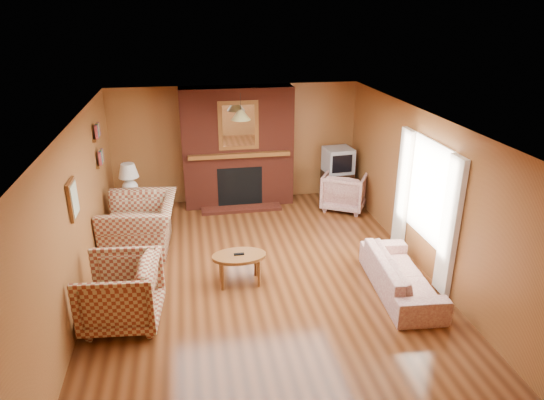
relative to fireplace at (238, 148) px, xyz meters
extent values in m
plane|color=#45220E|center=(0.00, -2.98, -1.18)|extent=(6.50, 6.50, 0.00)
plane|color=silver|center=(0.00, -2.98, 1.22)|extent=(6.50, 6.50, 0.00)
plane|color=#99612F|center=(0.00, 0.27, 0.02)|extent=(6.50, 0.00, 6.50)
plane|color=#99612F|center=(0.00, -6.23, 0.02)|extent=(6.50, 0.00, 6.50)
plane|color=#99612F|center=(-2.50, -2.98, 0.02)|extent=(0.00, 6.50, 6.50)
plane|color=#99612F|center=(2.50, -2.98, 0.02)|extent=(0.00, 6.50, 6.50)
cube|color=#581F13|center=(0.00, 0.02, 0.02)|extent=(2.20, 0.50, 2.40)
cube|color=black|center=(0.00, -0.21, -0.73)|extent=(0.90, 0.06, 0.80)
cube|color=#581F13|center=(0.00, -0.38, -1.15)|extent=(1.60, 0.35, 0.06)
cube|color=brown|center=(0.00, -0.25, -0.06)|extent=(2.00, 0.18, 0.08)
cube|color=brown|center=(0.00, -0.22, 0.52)|extent=(0.78, 0.05, 0.95)
cube|color=white|center=(0.00, -0.25, 0.52)|extent=(0.62, 0.02, 0.80)
cube|color=beige|center=(2.44, -3.93, -0.13)|extent=(0.08, 0.35, 2.00)
cube|color=beige|center=(2.44, -2.43, -0.13)|extent=(0.08, 0.35, 2.00)
cube|color=white|center=(2.48, -3.18, 0.12)|extent=(0.03, 1.10, 1.50)
cube|color=brown|center=(-2.47, -1.08, 0.17)|extent=(0.06, 0.55, 0.04)
cube|color=brown|center=(-2.47, -1.08, 0.62)|extent=(0.06, 0.55, 0.04)
cube|color=brown|center=(-2.47, -3.28, 0.37)|extent=(0.04, 0.40, 0.50)
cube|color=white|center=(-2.44, -3.28, 0.37)|extent=(0.01, 0.32, 0.42)
cylinder|color=black|center=(0.00, -0.68, 1.04)|extent=(0.01, 0.01, 0.35)
cone|color=tan|center=(0.00, -0.68, 0.82)|extent=(0.36, 0.36, 0.18)
imported|color=maroon|center=(-1.85, -1.73, -0.75)|extent=(1.25, 1.41, 0.87)
imported|color=maroon|center=(-1.95, -3.82, -0.74)|extent=(1.06, 1.04, 0.89)
imported|color=beige|center=(1.90, -3.76, -0.92)|extent=(0.84, 1.87, 0.53)
imported|color=beige|center=(2.07, -0.65, -0.80)|extent=(1.13, 1.14, 0.76)
ellipsoid|color=brown|center=(-0.35, -3.13, -0.74)|extent=(0.79, 0.49, 0.05)
cube|color=black|center=(-0.35, -3.13, -0.71)|extent=(0.15, 0.05, 0.02)
cylinder|color=brown|center=(-0.09, -2.97, -0.97)|extent=(0.05, 0.05, 0.42)
cylinder|color=brown|center=(-0.62, -2.97, -0.97)|extent=(0.05, 0.05, 0.42)
cylinder|color=brown|center=(-0.09, -3.28, -0.97)|extent=(0.05, 0.05, 0.42)
cylinder|color=brown|center=(-0.62, -3.28, -0.97)|extent=(0.05, 0.05, 0.42)
cube|color=brown|center=(-2.10, -0.53, -0.92)|extent=(0.40, 0.40, 0.53)
sphere|color=white|center=(-2.10, -0.53, -0.50)|extent=(0.30, 0.30, 0.30)
cylinder|color=black|center=(-2.10, -0.53, -0.34)|extent=(0.03, 0.03, 0.09)
cone|color=silver|center=(-2.10, -0.53, -0.17)|extent=(0.37, 0.37, 0.26)
cube|color=black|center=(2.05, -0.18, -0.87)|extent=(0.59, 0.54, 0.63)
cube|color=#A7A9AE|center=(2.05, -0.18, -0.30)|extent=(0.59, 0.57, 0.51)
cube|color=black|center=(2.05, -0.46, -0.30)|extent=(0.42, 0.06, 0.36)
camera|label=1|loc=(-0.98, -9.36, 2.66)|focal=32.00mm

